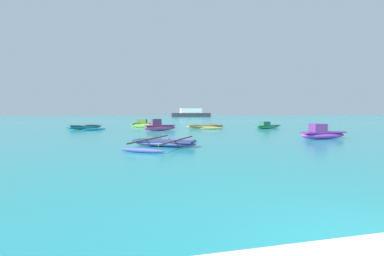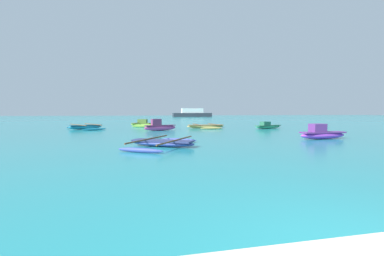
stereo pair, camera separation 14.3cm
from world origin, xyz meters
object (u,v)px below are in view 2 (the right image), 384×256
moored_boat_2 (162,143)px  distant_ferry (192,113)px  moored_boat_6 (206,126)px  moored_boat_5 (268,126)px  moored_boat_0 (160,127)px  moored_boat_1 (146,124)px  moored_boat_3 (322,134)px  moored_boat_4 (86,127)px

moored_boat_2 → distant_ferry: 74.54m
moored_boat_6 → moored_boat_5: bearing=-21.3°
moored_boat_0 → distant_ferry: bearing=55.3°
moored_boat_0 → moored_boat_6: (4.90, 2.75, -0.18)m
moored_boat_1 → moored_boat_2: size_ratio=0.84×
moored_boat_6 → distant_ferry: bearing=77.1°
moored_boat_0 → moored_boat_1: bearing=77.6°
moored_boat_1 → moored_boat_2: 17.43m
moored_boat_2 → moored_boat_3: 9.85m
moored_boat_0 → moored_boat_1: moored_boat_0 is taller
moored_boat_5 → moored_boat_1: bearing=129.1°
moored_boat_4 → moored_boat_6: 11.64m
moored_boat_1 → distant_ferry: (17.09, 55.18, 0.90)m
moored_boat_1 → moored_boat_2: bearing=-69.5°
moored_boat_3 → moored_boat_6: size_ratio=0.78×
moored_boat_0 → moored_boat_6: size_ratio=0.75×
distant_ferry → moored_boat_4: bearing=-111.2°
moored_boat_4 → moored_boat_5: size_ratio=1.39×
moored_boat_2 → moored_boat_6: size_ratio=1.18×
moored_boat_1 → moored_boat_5: 13.28m
moored_boat_3 → moored_boat_4: bearing=139.4°
distant_ferry → moored_boat_2: bearing=-103.1°
moored_boat_3 → moored_boat_0: bearing=132.8°
moored_boat_0 → distant_ferry: size_ratio=0.23×
moored_boat_5 → moored_boat_6: moored_boat_5 is taller
distant_ferry → moored_boat_5: bearing=-95.0°
moored_boat_1 → moored_boat_4: moored_boat_1 is taller
moored_boat_5 → moored_boat_2: bearing=-158.1°
moored_boat_4 → moored_boat_0: bearing=-57.8°
moored_boat_0 → moored_boat_3: 12.73m
moored_boat_3 → moored_boat_2: bearing=-174.5°
moored_boat_1 → moored_boat_6: size_ratio=0.99×
moored_boat_0 → moored_boat_2: moored_boat_0 is taller
moored_boat_3 → moored_boat_5: size_ratio=0.89×
moored_boat_4 → moored_boat_5: moored_boat_5 is taller
moored_boat_5 → distant_ferry: distant_ferry is taller
moored_boat_5 → distant_ferry: 61.79m
moored_boat_5 → moored_boat_6: 6.13m
moored_boat_5 → moored_boat_0: bearing=161.7°
moored_boat_3 → moored_boat_4: (-15.76, 12.39, -0.11)m
moored_boat_1 → moored_boat_3: 18.93m
moored_boat_2 → distant_ferry: bearing=108.3°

